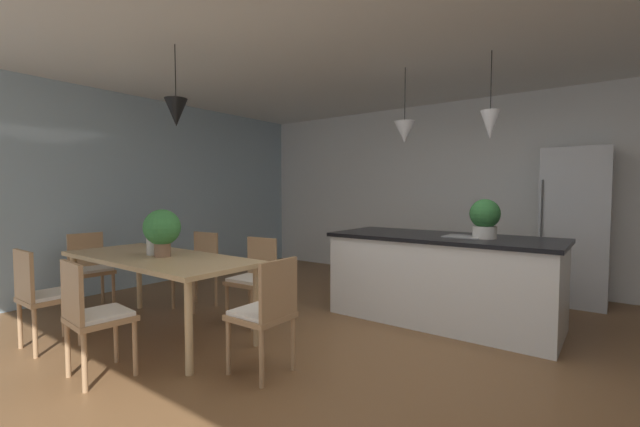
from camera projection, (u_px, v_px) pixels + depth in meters
The scene contains 19 objects.
ground_plane at pixel (386, 362), 3.26m from camera, with size 10.00×8.40×0.04m, color brown.
ceiling_slab at pixel (390, 10), 3.11m from camera, with size 10.00×8.40×0.12m, color white.
wall_back_kitchen at pixel (493, 192), 5.80m from camera, with size 10.00×0.12×2.70m, color white.
window_wall_left_glazing at pixel (125, 192), 5.61m from camera, with size 0.06×8.40×2.70m, color #9EB7C6.
dining_table at pixel (158, 263), 3.81m from camera, with size 2.09×0.85×0.75m.
chair_kitchen_end at pixel (266, 311), 2.98m from camera, with size 0.41×0.41×0.87m.
chair_near_left at pixel (42, 294), 3.47m from camera, with size 0.40×0.40×0.87m.
chair_window_end at pixel (90, 268), 4.67m from camera, with size 0.44×0.44×0.87m.
chair_far_left at pixel (198, 267), 4.75m from camera, with size 0.44×0.44×0.87m.
chair_near_right at pixel (93, 314), 2.91m from camera, with size 0.43×0.43×0.87m.
chair_far_right at pixel (254, 277), 4.18m from camera, with size 0.43×0.43×0.87m.
kitchen_island at pixel (442, 277), 4.22m from camera, with size 2.28×0.97×0.91m.
refrigerator at pixel (575, 226), 4.87m from camera, with size 0.71×0.67×1.87m.
pendant_over_table at pixel (176, 112), 3.71m from camera, with size 0.21×0.21×0.74m.
pendant_over_island_main at pixel (405, 132), 4.40m from camera, with size 0.23×0.23×0.81m.
pendant_over_island_aux at pixel (490, 125), 3.87m from camera, with size 0.18×0.18×0.84m.
potted_plant_on_island at pixel (485, 218), 3.94m from camera, with size 0.29×0.29×0.39m.
potted_plant_on_table at pixel (162, 229), 3.75m from camera, with size 0.34×0.34×0.44m.
vase_on_dining_table at pixel (153, 243), 3.88m from camera, with size 0.13×0.13×0.22m.
Camera 1 is at (1.48, -2.88, 1.36)m, focal length 22.66 mm.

